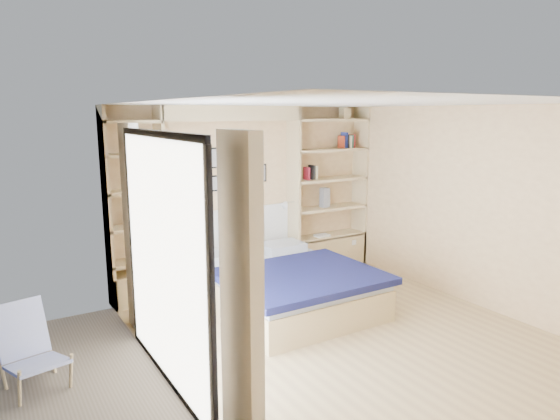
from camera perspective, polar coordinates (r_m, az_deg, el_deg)
ground at (r=5.74m, az=6.98°, el=-13.79°), size 4.50×4.50×0.00m
room_shell at (r=6.42m, az=-3.95°, el=-0.91°), size 4.50×4.50×4.50m
bed at (r=6.34m, az=0.51°, el=-8.48°), size 1.81×2.35×1.07m
photo_gallery at (r=6.94m, az=-7.17°, el=4.33°), size 1.48×0.02×0.82m
reading_lamps at (r=6.88m, az=-5.16°, el=0.06°), size 1.92×0.12×0.15m
shelf_decor at (r=7.54m, az=3.95°, el=5.67°), size 3.50×0.23×2.03m
deck_chair at (r=5.09m, az=-26.71°, el=-13.91°), size 0.60×0.82×0.75m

